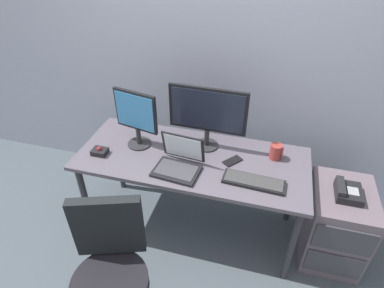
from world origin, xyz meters
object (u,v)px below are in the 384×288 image
(file_cabinet, at_px, (335,224))
(trackball_mouse, at_px, (100,151))
(monitor_main, at_px, (208,113))
(laptop, at_px, (179,162))
(desk_phone, at_px, (347,192))
(keyboard, at_px, (254,182))
(coffee_mug, at_px, (276,152))
(monitor_side, at_px, (136,116))
(office_chair, at_px, (113,280))
(cell_phone, at_px, (233,161))

(file_cabinet, relative_size, trackball_mouse, 5.73)
(monitor_main, height_order, laptop, monitor_main)
(desk_phone, relative_size, monitor_main, 0.35)
(file_cabinet, xyz_separation_m, laptop, (-1.15, -0.17, 0.48))
(file_cabinet, xyz_separation_m, desk_phone, (-0.01, -0.02, 0.35))
(keyboard, distance_m, coffee_mug, 0.34)
(file_cabinet, xyz_separation_m, trackball_mouse, (-1.77, -0.17, 0.45))
(monitor_side, bearing_deg, keyboard, -12.97)
(file_cabinet, xyz_separation_m, office_chair, (-1.34, -0.91, 0.13))
(monitor_side, relative_size, cell_phone, 3.16)
(monitor_side, relative_size, coffee_mug, 3.89)
(trackball_mouse, bearing_deg, office_chair, -60.08)
(laptop, relative_size, coffee_mug, 2.90)
(office_chair, distance_m, keyboard, 1.06)
(desk_phone, bearing_deg, laptop, -172.34)
(monitor_main, xyz_separation_m, keyboard, (0.40, -0.32, -0.28))
(monitor_main, xyz_separation_m, cell_phone, (0.22, -0.14, -0.29))
(monitor_main, bearing_deg, file_cabinet, -7.58)
(desk_phone, bearing_deg, keyboard, -164.62)
(desk_phone, bearing_deg, monitor_side, 178.64)
(keyboard, height_order, trackball_mouse, trackball_mouse)
(monitor_side, relative_size, trackball_mouse, 4.08)
(desk_phone, height_order, monitor_side, monitor_side)
(office_chair, bearing_deg, trackball_mouse, 119.92)
(monitor_main, bearing_deg, desk_phone, -8.54)
(desk_phone, bearing_deg, trackball_mouse, -175.03)
(monitor_main, distance_m, cell_phone, 0.39)
(monitor_main, bearing_deg, keyboard, -39.30)
(monitor_main, bearing_deg, trackball_mouse, -157.48)
(keyboard, bearing_deg, coffee_mug, 68.89)
(file_cabinet, height_order, office_chair, office_chair)
(trackball_mouse, distance_m, coffee_mug, 1.29)
(office_chair, distance_m, monitor_main, 1.24)
(file_cabinet, bearing_deg, trackball_mouse, -174.52)
(keyboard, bearing_deg, trackball_mouse, 179.07)
(coffee_mug, bearing_deg, file_cabinet, -13.52)
(desk_phone, distance_m, trackball_mouse, 1.77)
(laptop, bearing_deg, monitor_main, 67.83)
(monitor_side, distance_m, cell_phone, 0.77)
(office_chair, bearing_deg, coffee_mug, 51.21)
(monitor_side, bearing_deg, coffee_mug, 5.78)
(file_cabinet, bearing_deg, desk_phone, -116.78)
(desk_phone, relative_size, monitor_side, 0.45)
(desk_phone, xyz_separation_m, monitor_side, (-1.53, 0.04, 0.33))
(laptop, xyz_separation_m, coffee_mug, (0.64, 0.29, 0.00))
(trackball_mouse, relative_size, coffee_mug, 0.95)
(file_cabinet, distance_m, coffee_mug, 0.72)
(laptop, height_order, trackball_mouse, laptop)
(office_chair, height_order, coffee_mug, office_chair)
(monitor_side, xyz_separation_m, trackball_mouse, (-0.23, -0.19, -0.23))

